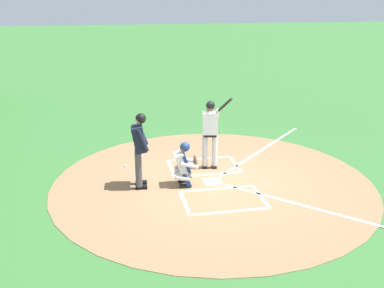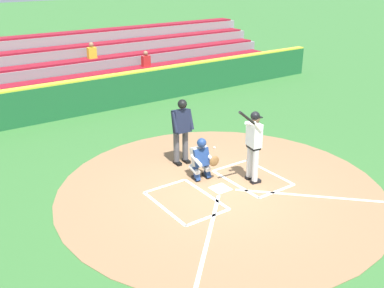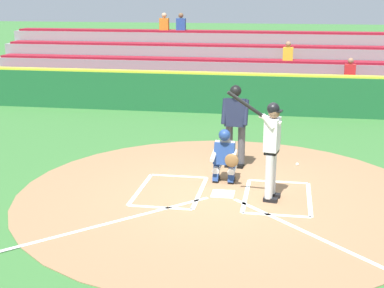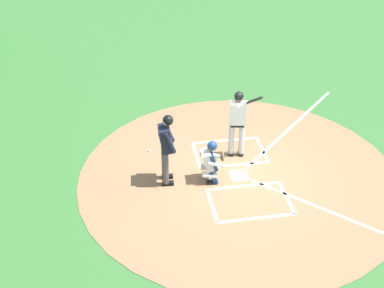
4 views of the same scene
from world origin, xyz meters
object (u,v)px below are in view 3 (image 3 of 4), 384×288
catcher (225,155)px  plate_umpire (235,120)px  baseball (297,164)px  batter (271,144)px

catcher → plate_umpire: plate_umpire is taller
plate_umpire → baseball: plate_umpire is taller
plate_umpire → baseball: size_ratio=25.20×
batter → catcher: bearing=-42.6°
catcher → baseball: 2.11m
baseball → plate_umpire: bearing=12.8°
catcher → plate_umpire: 1.18m
catcher → baseball: (-1.49, -1.38, -0.55)m
batter → plate_umpire: (0.85, -1.94, -0.02)m
batter → baseball: 2.55m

